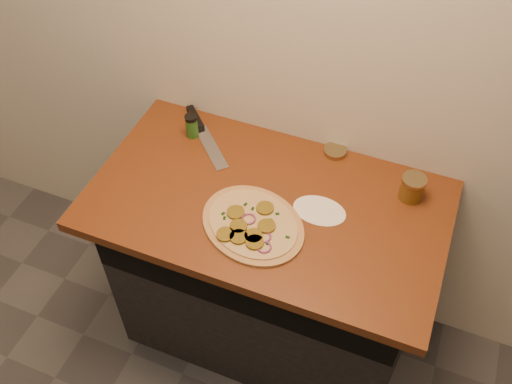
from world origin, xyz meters
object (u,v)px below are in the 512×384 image
at_px(pizza, 252,225).
at_px(chefs_knife, 202,131).
at_px(salsa_jar, 412,188).
at_px(spice_shaker, 192,126).

relative_size(pizza, chefs_knife, 1.68).
bearing_deg(pizza, salsa_jar, 35.37).
distance_m(pizza, salsa_jar, 0.55).
relative_size(salsa_jar, spice_shaker, 0.97).
distance_m(pizza, chefs_knife, 0.49).
height_order(pizza, salsa_jar, salsa_jar).
xyz_separation_m(pizza, spice_shaker, (-0.37, 0.32, 0.04)).
xyz_separation_m(salsa_jar, spice_shaker, (-0.81, 0.00, 0.00)).
bearing_deg(pizza, spice_shaker, 139.21).
relative_size(pizza, salsa_jar, 5.26).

